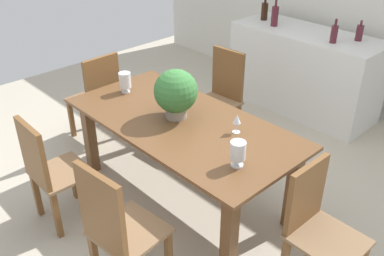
# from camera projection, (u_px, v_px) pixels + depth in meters

# --- Properties ---
(ground_plane) EXTENTS (7.04, 7.04, 0.00)m
(ground_plane) POSITION_uv_depth(u_px,v_px,m) (196.00, 187.00, 3.99)
(ground_plane) COLOR #BCB29E
(dining_table) EXTENTS (2.04, 1.00, 0.77)m
(dining_table) POSITION_uv_depth(u_px,v_px,m) (182.00, 134.00, 3.58)
(dining_table) COLOR brown
(dining_table) RESTS_ON ground
(chair_near_left) EXTENTS (0.44, 0.42, 0.96)m
(chair_near_left) POSITION_uv_depth(u_px,v_px,m) (49.00, 169.00, 3.34)
(chair_near_left) COLOR brown
(chair_near_left) RESTS_ON ground
(chair_head_end) EXTENTS (0.49, 0.45, 0.99)m
(chair_head_end) POSITION_uv_depth(u_px,v_px,m) (98.00, 95.00, 4.45)
(chair_head_end) COLOR brown
(chair_head_end) RESTS_ON ground
(chair_near_right) EXTENTS (0.48, 0.47, 1.03)m
(chair_near_right) POSITION_uv_depth(u_px,v_px,m) (116.00, 227.00, 2.73)
(chair_near_right) COLOR brown
(chair_near_right) RESTS_ON ground
(chair_foot_end) EXTENTS (0.46, 0.42, 0.94)m
(chair_foot_end) POSITION_uv_depth(u_px,v_px,m) (316.00, 224.00, 2.81)
(chair_foot_end) COLOR brown
(chair_foot_end) RESTS_ON ground
(chair_far_left) EXTENTS (0.45, 0.44, 0.99)m
(chair_far_left) POSITION_uv_depth(u_px,v_px,m) (222.00, 92.00, 4.51)
(chair_far_left) COLOR brown
(chair_far_left) RESTS_ON ground
(flower_centerpiece) EXTENTS (0.36, 0.36, 0.42)m
(flower_centerpiece) POSITION_uv_depth(u_px,v_px,m) (176.00, 92.00, 3.46)
(flower_centerpiece) COLOR gray
(flower_centerpiece) RESTS_ON dining_table
(crystal_vase_left) EXTENTS (0.11, 0.11, 0.19)m
(crystal_vase_left) POSITION_uv_depth(u_px,v_px,m) (238.00, 151.00, 2.91)
(crystal_vase_left) COLOR silver
(crystal_vase_left) RESTS_ON dining_table
(crystal_vase_center_near) EXTENTS (0.11, 0.11, 0.19)m
(crystal_vase_center_near) POSITION_uv_depth(u_px,v_px,m) (125.00, 81.00, 3.94)
(crystal_vase_center_near) COLOR silver
(crystal_vase_center_near) RESTS_ON dining_table
(wine_glass) EXTENTS (0.06, 0.06, 0.16)m
(wine_glass) POSITION_uv_depth(u_px,v_px,m) (237.00, 120.00, 3.30)
(wine_glass) COLOR silver
(wine_glass) RESTS_ON dining_table
(kitchen_counter) EXTENTS (1.77, 0.70, 0.97)m
(kitchen_counter) POSITION_uv_depth(u_px,v_px,m) (303.00, 71.00, 5.16)
(kitchen_counter) COLOR silver
(kitchen_counter) RESTS_ON ground
(wine_bottle_tall) EXTENTS (0.08, 0.08, 0.22)m
(wine_bottle_tall) POSITION_uv_depth(u_px,v_px,m) (359.00, 33.00, 4.60)
(wine_bottle_tall) COLOR #511E28
(wine_bottle_tall) RESTS_ON kitchen_counter
(wine_bottle_dark) EXTENTS (0.08, 0.08, 0.32)m
(wine_bottle_dark) POSITION_uv_depth(u_px,v_px,m) (275.00, 16.00, 5.06)
(wine_bottle_dark) COLOR #511E28
(wine_bottle_dark) RESTS_ON kitchen_counter
(wine_bottle_amber) EXTENTS (0.08, 0.08, 0.27)m
(wine_bottle_amber) POSITION_uv_depth(u_px,v_px,m) (265.00, 11.00, 5.29)
(wine_bottle_amber) COLOR black
(wine_bottle_amber) RESTS_ON kitchen_counter
(wine_bottle_clear) EXTENTS (0.07, 0.07, 0.26)m
(wine_bottle_clear) POSITION_uv_depth(u_px,v_px,m) (334.00, 34.00, 4.54)
(wine_bottle_clear) COLOR #511E28
(wine_bottle_clear) RESTS_ON kitchen_counter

